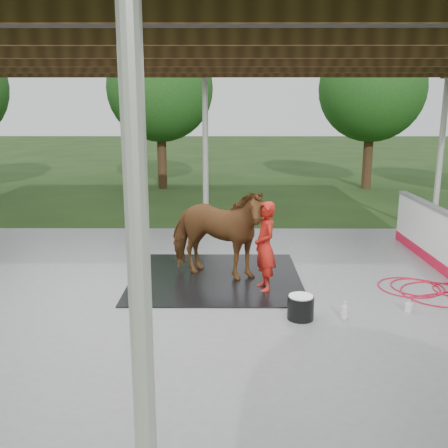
{
  "coord_description": "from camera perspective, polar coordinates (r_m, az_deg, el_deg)",
  "views": [
    {
      "loc": [
        0.51,
        -7.47,
        3.06
      ],
      "look_at": [
        0.47,
        1.12,
        1.07
      ],
      "focal_mm": 40.0,
      "sensor_mm": 36.0,
      "label": 1
    }
  ],
  "objects": [
    {
      "name": "ground",
      "position": [
        8.09,
        -3.4,
        -9.21
      ],
      "size": [
        100.0,
        100.0,
        0.0
      ],
      "primitive_type": "plane",
      "color": "#1E3814"
    },
    {
      "name": "concrete_slab",
      "position": [
        8.08,
        -3.4,
        -9.04
      ],
      "size": [
        12.0,
        10.0,
        0.05
      ],
      "primitive_type": "cube",
      "color": "slate",
      "rests_on": "ground"
    },
    {
      "name": "pavilion_structure",
      "position": [
        7.54,
        -3.83,
        19.92
      ],
      "size": [
        12.6,
        10.6,
        4.05
      ],
      "color": "beige",
      "rests_on": "ground"
    },
    {
      "name": "tree_belt",
      "position": [
        8.4,
        -1.21,
        18.02
      ],
      "size": [
        28.0,
        28.0,
        5.8
      ],
      "color": "#382314",
      "rests_on": "ground"
    },
    {
      "name": "rubber_mat",
      "position": [
        9.14,
        -0.95,
        -6.1
      ],
      "size": [
        3.04,
        2.85,
        0.02
      ],
      "primitive_type": "cube",
      "color": "black",
      "rests_on": "concrete_slab"
    },
    {
      "name": "horse",
      "position": [
        8.9,
        -0.97,
        -0.97
      ],
      "size": [
        2.16,
        1.63,
        1.66
      ],
      "primitive_type": "imported",
      "rotation": [
        0.0,
        0.0,
        1.15
      ],
      "color": "brown",
      "rests_on": "rubber_mat"
    },
    {
      "name": "handler",
      "position": [
        8.37,
        4.7,
        -2.58
      ],
      "size": [
        0.49,
        0.63,
        1.52
      ],
      "primitive_type": "imported",
      "rotation": [
        0.0,
        0.0,
        -1.32
      ],
      "color": "red",
      "rests_on": "concrete_slab"
    },
    {
      "name": "wash_bucket",
      "position": [
        7.47,
        8.75,
        -9.35
      ],
      "size": [
        0.39,
        0.39,
        0.36
      ],
      "color": "black",
      "rests_on": "concrete_slab"
    },
    {
      "name": "soap_bottle_a",
      "position": [
        7.6,
        13.6,
        -9.54
      ],
      "size": [
        0.14,
        0.14,
        0.28
      ],
      "primitive_type": "imported",
      "rotation": [
        0.0,
        0.0,
        0.43
      ],
      "color": "silver",
      "rests_on": "concrete_slab"
    },
    {
      "name": "soap_bottle_b",
      "position": [
        8.15,
        20.38,
        -8.72
      ],
      "size": [
        0.12,
        0.13,
        0.2
      ],
      "primitive_type": "imported",
      "rotation": [
        0.0,
        0.0,
        -0.53
      ],
      "color": "#338CD8",
      "rests_on": "concrete_slab"
    },
    {
      "name": "hose_coil",
      "position": [
        9.2,
        22.25,
        -6.99
      ],
      "size": [
        1.76,
        1.42,
        0.02
      ],
      "color": "#B40C29",
      "rests_on": "concrete_slab"
    }
  ]
}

